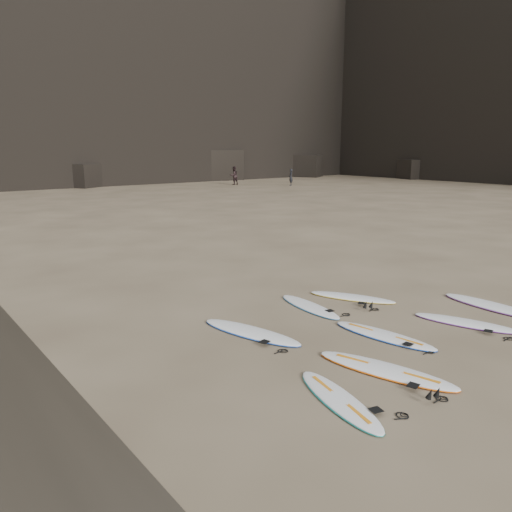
{
  "coord_description": "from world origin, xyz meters",
  "views": [
    {
      "loc": [
        -9.39,
        -5.92,
        4.07
      ],
      "look_at": [
        -2.23,
        3.23,
        1.5
      ],
      "focal_mm": 35.0,
      "sensor_mm": 36.0,
      "label": 1
    }
  ],
  "objects_px": {
    "surfboard_5": "(251,332)",
    "person_a": "(291,177)",
    "surfboard_7": "(352,297)",
    "surfboard_1": "(385,370)",
    "person_b": "(234,176)",
    "surfboard_4": "(494,306)",
    "surfboard_6": "(310,306)",
    "surfboard_0": "(339,400)",
    "surfboard_2": "(384,335)",
    "surfboard_3": "(466,323)"
  },
  "relations": [
    {
      "from": "surfboard_5",
      "to": "person_a",
      "type": "xyz_separation_m",
      "value": [
        29.01,
        30.98,
        0.81
      ]
    },
    {
      "from": "surfboard_7",
      "to": "surfboard_1",
      "type": "bearing_deg",
      "value": -157.67
    },
    {
      "from": "person_b",
      "to": "person_a",
      "type": "bearing_deg",
      "value": 128.51
    },
    {
      "from": "surfboard_4",
      "to": "surfboard_6",
      "type": "bearing_deg",
      "value": 144.02
    },
    {
      "from": "surfboard_7",
      "to": "person_b",
      "type": "distance_m",
      "value": 41.25
    },
    {
      "from": "surfboard_0",
      "to": "person_b",
      "type": "height_order",
      "value": "person_b"
    },
    {
      "from": "surfboard_4",
      "to": "surfboard_7",
      "type": "relative_size",
      "value": 1.17
    },
    {
      "from": "surfboard_1",
      "to": "person_b",
      "type": "xyz_separation_m",
      "value": [
        24.28,
        38.73,
        0.92
      ]
    },
    {
      "from": "surfboard_4",
      "to": "surfboard_2",
      "type": "bearing_deg",
      "value": 175.19
    },
    {
      "from": "surfboard_3",
      "to": "person_a",
      "type": "bearing_deg",
      "value": 35.4
    },
    {
      "from": "surfboard_3",
      "to": "surfboard_4",
      "type": "bearing_deg",
      "value": -11.53
    },
    {
      "from": "person_b",
      "to": "surfboard_6",
      "type": "bearing_deg",
      "value": 55.64
    },
    {
      "from": "surfboard_0",
      "to": "person_b",
      "type": "bearing_deg",
      "value": 71.16
    },
    {
      "from": "surfboard_6",
      "to": "surfboard_5",
      "type": "bearing_deg",
      "value": -160.37
    },
    {
      "from": "surfboard_7",
      "to": "person_b",
      "type": "xyz_separation_m",
      "value": [
        21.3,
        35.31,
        0.92
      ]
    },
    {
      "from": "surfboard_1",
      "to": "surfboard_5",
      "type": "relative_size",
      "value": 1.03
    },
    {
      "from": "surfboard_5",
      "to": "person_b",
      "type": "relative_size",
      "value": 1.35
    },
    {
      "from": "surfboard_2",
      "to": "surfboard_3",
      "type": "distance_m",
      "value": 2.26
    },
    {
      "from": "surfboard_0",
      "to": "surfboard_6",
      "type": "bearing_deg",
      "value": 66.33
    },
    {
      "from": "surfboard_6",
      "to": "surfboard_4",
      "type": "bearing_deg",
      "value": -31.31
    },
    {
      "from": "surfboard_0",
      "to": "surfboard_3",
      "type": "height_order",
      "value": "surfboard_3"
    },
    {
      "from": "surfboard_2",
      "to": "surfboard_6",
      "type": "height_order",
      "value": "surfboard_2"
    },
    {
      "from": "surfboard_0",
      "to": "surfboard_2",
      "type": "height_order",
      "value": "surfboard_2"
    },
    {
      "from": "surfboard_1",
      "to": "person_a",
      "type": "distance_m",
      "value": 44.22
    },
    {
      "from": "surfboard_6",
      "to": "surfboard_3",
      "type": "bearing_deg",
      "value": -50.08
    },
    {
      "from": "surfboard_4",
      "to": "surfboard_5",
      "type": "distance_m",
      "value": 6.48
    },
    {
      "from": "surfboard_4",
      "to": "person_b",
      "type": "relative_size",
      "value": 1.43
    },
    {
      "from": "surfboard_4",
      "to": "person_a",
      "type": "distance_m",
      "value": 40.57
    },
    {
      "from": "surfboard_0",
      "to": "surfboard_3",
      "type": "bearing_deg",
      "value": 22.04
    },
    {
      "from": "surfboard_7",
      "to": "surfboard_2",
      "type": "bearing_deg",
      "value": -151.22
    },
    {
      "from": "surfboard_2",
      "to": "surfboard_6",
      "type": "distance_m",
      "value": 2.46
    },
    {
      "from": "surfboard_5",
      "to": "surfboard_4",
      "type": "bearing_deg",
      "value": -36.85
    },
    {
      "from": "surfboard_1",
      "to": "surfboard_4",
      "type": "distance_m",
      "value": 5.26
    },
    {
      "from": "surfboard_2",
      "to": "surfboard_3",
      "type": "relative_size",
      "value": 1.02
    },
    {
      "from": "surfboard_4",
      "to": "person_b",
      "type": "height_order",
      "value": "person_b"
    },
    {
      "from": "surfboard_6",
      "to": "person_b",
      "type": "distance_m",
      "value": 41.91
    },
    {
      "from": "surfboard_0",
      "to": "surfboard_4",
      "type": "bearing_deg",
      "value": 21.88
    },
    {
      "from": "surfboard_0",
      "to": "surfboard_5",
      "type": "xyz_separation_m",
      "value": [
        0.7,
        3.28,
        0.01
      ]
    },
    {
      "from": "surfboard_6",
      "to": "surfboard_2",
      "type": "bearing_deg",
      "value": -85.96
    },
    {
      "from": "surfboard_5",
      "to": "surfboard_6",
      "type": "height_order",
      "value": "surfboard_5"
    },
    {
      "from": "surfboard_2",
      "to": "person_b",
      "type": "xyz_separation_m",
      "value": [
        22.9,
        37.63,
        0.92
      ]
    },
    {
      "from": "person_a",
      "to": "surfboard_5",
      "type": "bearing_deg",
      "value": -10.56
    },
    {
      "from": "surfboard_0",
      "to": "surfboard_5",
      "type": "relative_size",
      "value": 0.87
    },
    {
      "from": "surfboard_1",
      "to": "surfboard_7",
      "type": "bearing_deg",
      "value": 33.76
    },
    {
      "from": "surfboard_7",
      "to": "person_a",
      "type": "bearing_deg",
      "value": 23.87
    },
    {
      "from": "surfboard_6",
      "to": "person_b",
      "type": "height_order",
      "value": "person_b"
    },
    {
      "from": "surfboard_1",
      "to": "surfboard_0",
      "type": "bearing_deg",
      "value": 173.59
    },
    {
      "from": "surfboard_0",
      "to": "surfboard_7",
      "type": "distance_m",
      "value": 5.77
    },
    {
      "from": "surfboard_3",
      "to": "surfboard_4",
      "type": "xyz_separation_m",
      "value": [
        1.68,
        0.2,
        0.01
      ]
    },
    {
      "from": "surfboard_6",
      "to": "surfboard_7",
      "type": "height_order",
      "value": "surfboard_7"
    }
  ]
}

